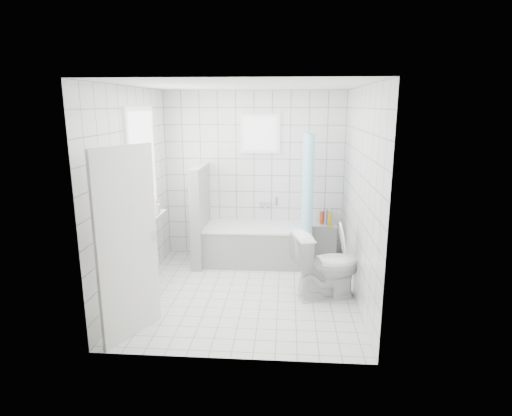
{
  "coord_description": "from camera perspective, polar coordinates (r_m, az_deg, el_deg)",
  "views": [
    {
      "loc": [
        0.52,
        -5.13,
        2.38
      ],
      "look_at": [
        0.12,
        0.35,
        1.05
      ],
      "focal_mm": 30.0,
      "sensor_mm": 36.0,
      "label": 1
    }
  ],
  "objects": [
    {
      "name": "ceiling",
      "position": [
        5.16,
        -1.63,
        16.05
      ],
      "size": [
        3.0,
        3.0,
        0.0
      ],
      "primitive_type": "plane",
      "rotation": [
        3.14,
        0.0,
        0.0
      ],
      "color": "white",
      "rests_on": "ground"
    },
    {
      "name": "bathtub",
      "position": [
        6.61,
        0.2,
        -4.83
      ],
      "size": [
        1.6,
        0.77,
        0.58
      ],
      "color": "white",
      "rests_on": "ground"
    },
    {
      "name": "window_left",
      "position": [
        5.8,
        -14.76,
        5.43
      ],
      "size": [
        0.01,
        0.9,
        1.4
      ],
      "primitive_type": "cube",
      "color": "white",
      "rests_on": "wall_left"
    },
    {
      "name": "wall_front",
      "position": [
        3.82,
        -3.76,
        -2.82
      ],
      "size": [
        2.8,
        0.02,
        2.6
      ],
      "primitive_type": "cube",
      "color": "white",
      "rests_on": "ground"
    },
    {
      "name": "partition_wall",
      "position": [
        6.55,
        -7.41,
        -0.93
      ],
      "size": [
        0.15,
        0.85,
        1.5
      ],
      "primitive_type": "cube",
      "color": "white",
      "rests_on": "ground"
    },
    {
      "name": "curtain_rod",
      "position": [
        6.25,
        7.09,
        10.01
      ],
      "size": [
        0.02,
        0.8,
        0.02
      ],
      "primitive_type": "cylinder",
      "rotation": [
        1.57,
        0.0,
        0.0
      ],
      "color": "silver",
      "rests_on": "wall_back"
    },
    {
      "name": "sill_bottles",
      "position": [
        5.84,
        -14.06,
        -0.16
      ],
      "size": [
        0.2,
        0.73,
        0.33
      ],
      "color": "#33E9E9",
      "rests_on": "window_sill"
    },
    {
      "name": "toilet",
      "position": [
        5.47,
        9.37,
        -7.48
      ],
      "size": [
        0.94,
        0.69,
        0.86
      ],
      "primitive_type": "imported",
      "rotation": [
        0.0,
        0.0,
        1.85
      ],
      "color": "white",
      "rests_on": "ground"
    },
    {
      "name": "wall_right",
      "position": [
        5.32,
        13.66,
        1.5
      ],
      "size": [
        0.02,
        3.0,
        2.6
      ],
      "primitive_type": "cube",
      "color": "white",
      "rests_on": "ground"
    },
    {
      "name": "shower_curtain",
      "position": [
        6.24,
        6.91,
        1.67
      ],
      "size": [
        0.14,
        0.48,
        1.78
      ],
      "primitive_type": null,
      "color": "#56D9FF",
      "rests_on": "curtain_rod"
    },
    {
      "name": "wall_left",
      "position": [
        5.58,
        -15.99,
        1.92
      ],
      "size": [
        0.02,
        3.0,
        2.6
      ],
      "primitive_type": "cube",
      "color": "white",
      "rests_on": "ground"
    },
    {
      "name": "window_back",
      "position": [
        6.61,
        0.57,
        9.87
      ],
      "size": [
        0.5,
        0.01,
        0.5
      ],
      "primitive_type": "cube",
      "color": "white",
      "rests_on": "wall_back"
    },
    {
      "name": "window_sill",
      "position": [
        5.93,
        -13.92,
        -1.66
      ],
      "size": [
        0.18,
        1.02,
        0.08
      ],
      "primitive_type": "cube",
      "color": "white",
      "rests_on": "wall_left"
    },
    {
      "name": "door",
      "position": [
        4.53,
        -16.71,
        -4.7
      ],
      "size": [
        0.38,
        0.74,
        2.0
      ],
      "primitive_type": "cube",
      "rotation": [
        0.0,
        0.0,
        -0.44
      ],
      "color": "silver",
      "rests_on": "ground"
    },
    {
      "name": "tiled_ledge",
      "position": [
        6.87,
        8.93,
        -4.42
      ],
      "size": [
        0.4,
        0.24,
        0.55
      ],
      "primitive_type": "cube",
      "color": "white",
      "rests_on": "ground"
    },
    {
      "name": "ledge_bottles",
      "position": [
        6.75,
        9.42,
        -1.33
      ],
      "size": [
        0.17,
        0.18,
        0.24
      ],
      "color": "#1927CE",
      "rests_on": "tiled_ledge"
    },
    {
      "name": "wall_back",
      "position": [
        6.74,
        -0.27,
        4.38
      ],
      "size": [
        2.8,
        0.02,
        2.6
      ],
      "primitive_type": "cube",
      "color": "white",
      "rests_on": "ground"
    },
    {
      "name": "tub_faucet",
      "position": [
        6.77,
        1.24,
        0.54
      ],
      "size": [
        0.18,
        0.06,
        0.06
      ],
      "primitive_type": "cube",
      "color": "silver",
      "rests_on": "wall_back"
    },
    {
      "name": "ground",
      "position": [
        5.68,
        -1.45,
        -11.18
      ],
      "size": [
        3.0,
        3.0,
        0.0
      ],
      "primitive_type": "plane",
      "color": "white",
      "rests_on": "ground"
    }
  ]
}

